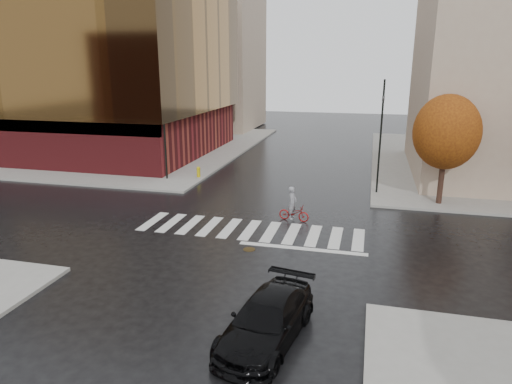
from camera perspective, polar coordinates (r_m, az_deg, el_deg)
ground at (r=23.23m, az=-1.08°, el=-5.18°), size 120.00×120.00×0.00m
sidewalk_nw at (r=50.41m, az=-18.15°, el=5.61°), size 30.00×30.00×0.15m
crosswalk at (r=23.68m, az=-0.76°, el=-4.75°), size 12.00×3.00×0.01m
office_glass at (r=47.79m, az=-22.03°, el=14.66°), size 27.00×19.00×16.00m
building_nw_far at (r=61.89m, az=-6.66°, el=17.41°), size 14.00×12.00×20.00m
tree_ne_a at (r=28.89m, az=22.72°, el=6.91°), size 3.80×3.80×6.50m
sedan at (r=14.60m, az=1.38°, el=-15.68°), size 2.73×5.07×1.40m
cyclist at (r=24.93m, az=4.69°, el=-2.15°), size 1.76×0.85×1.92m
traffic_light_nw at (r=33.50m, az=-11.37°, el=7.53°), size 0.18×0.16×6.35m
traffic_light_ne at (r=30.19m, az=15.36°, el=7.51°), size 0.18×0.20×7.22m
fire_hydrant at (r=34.14m, az=-7.21°, el=2.59°), size 0.28×0.28×0.79m
manhole at (r=21.29m, az=-0.86°, el=-7.19°), size 0.74×0.74×0.01m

